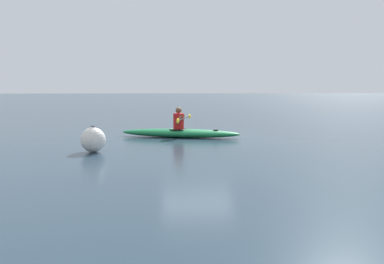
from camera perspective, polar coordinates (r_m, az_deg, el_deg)
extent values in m
plane|color=#283D4C|center=(14.04, 0.77, -0.77)|extent=(160.00, 160.00, 0.00)
ellipsoid|color=#19723F|center=(14.02, -1.73, -0.16)|extent=(4.25, 1.75, 0.30)
torus|color=black|center=(14.02, -2.01, 0.38)|extent=(0.76, 0.76, 0.04)
cylinder|color=black|center=(13.79, 3.40, 0.31)|extent=(0.18, 0.18, 0.02)
cylinder|color=red|center=(13.99, -1.92, 1.56)|extent=(0.37, 0.37, 0.54)
sphere|color=brown|center=(13.96, -1.93, 3.12)|extent=(0.21, 0.21, 0.21)
cylinder|color=black|center=(13.94, -1.12, 1.96)|extent=(0.54, 1.93, 0.03)
ellipsoid|color=gold|center=(14.91, -0.34, 2.26)|extent=(0.14, 0.40, 0.17)
ellipsoid|color=gold|center=(12.97, -2.02, 1.60)|extent=(0.14, 0.40, 0.17)
cylinder|color=brown|center=(14.24, -1.36, 1.95)|extent=(0.18, 0.31, 0.34)
cylinder|color=brown|center=(13.69, -1.85, 1.76)|extent=(0.24, 0.26, 0.34)
sphere|color=silver|center=(11.22, -13.90, -1.08)|extent=(0.68, 0.68, 0.68)
torus|color=#333338|center=(11.18, -13.95, 0.79)|extent=(0.12, 0.12, 0.02)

